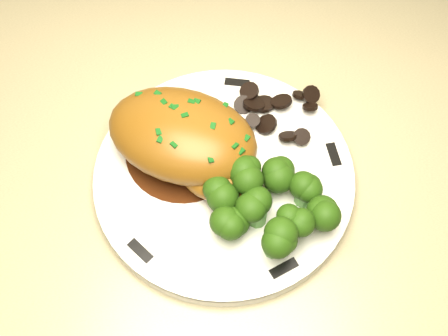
# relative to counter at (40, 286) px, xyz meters

# --- Properties ---
(counter) EXTENTS (2.19, 0.72, 1.07)m
(counter) POSITION_rel_counter_xyz_m (0.00, 0.00, 0.00)
(counter) COLOR brown
(counter) RESTS_ON ground
(plate) EXTENTS (0.29, 0.29, 0.02)m
(plate) POSITION_rel_counter_xyz_m (0.32, 0.01, 0.48)
(plate) COLOR silver
(plate) RESTS_ON counter
(rim_accent_0) EXTENTS (0.03, 0.01, 0.00)m
(rim_accent_0) POSITION_rel_counter_xyz_m (0.32, 0.12, 0.49)
(rim_accent_0) COLOR black
(rim_accent_0) RESTS_ON plate
(rim_accent_1) EXTENTS (0.02, 0.03, 0.00)m
(rim_accent_1) POSITION_rel_counter_xyz_m (0.22, 0.04, 0.49)
(rim_accent_1) COLOR black
(rim_accent_1) RESTS_ON plate
(rim_accent_2) EXTENTS (0.03, 0.02, 0.00)m
(rim_accent_2) POSITION_rel_counter_xyz_m (0.26, -0.08, 0.49)
(rim_accent_2) COLOR black
(rim_accent_2) RESTS_ON plate
(rim_accent_3) EXTENTS (0.03, 0.02, 0.00)m
(rim_accent_3) POSITION_rel_counter_xyz_m (0.39, -0.08, 0.49)
(rim_accent_3) COLOR black
(rim_accent_3) RESTS_ON plate
(rim_accent_4) EXTENTS (0.02, 0.03, 0.00)m
(rim_accent_4) POSITION_rel_counter_xyz_m (0.43, 0.04, 0.49)
(rim_accent_4) COLOR black
(rim_accent_4) RESTS_ON plate
(gravy_pool) EXTENTS (0.11, 0.11, 0.00)m
(gravy_pool) POSITION_rel_counter_xyz_m (0.28, 0.03, 0.49)
(gravy_pool) COLOR #37180A
(gravy_pool) RESTS_ON plate
(chicken_breast) EXTENTS (0.16, 0.13, 0.06)m
(chicken_breast) POSITION_rel_counter_xyz_m (0.29, 0.02, 0.51)
(chicken_breast) COLOR brown
(chicken_breast) RESTS_ON plate
(mushroom_pile) EXTENTS (0.09, 0.07, 0.02)m
(mushroom_pile) POSITION_rel_counter_xyz_m (0.36, 0.08, 0.49)
(mushroom_pile) COLOR black
(mushroom_pile) RESTS_ON plate
(broccoli_florets) EXTENTS (0.11, 0.09, 0.04)m
(broccoli_florets) POSITION_rel_counter_xyz_m (0.37, -0.03, 0.51)
(broccoli_florets) COLOR #508E3C
(broccoli_florets) RESTS_ON plate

